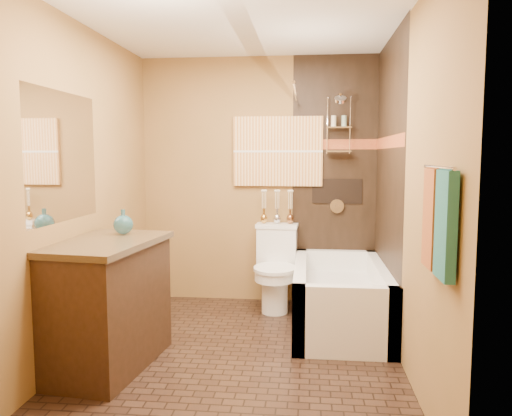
# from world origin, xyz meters

# --- Properties ---
(floor) EXTENTS (3.00, 3.00, 0.00)m
(floor) POSITION_xyz_m (0.00, 0.00, 0.00)
(floor) COLOR black
(floor) RESTS_ON ground
(wall_left) EXTENTS (0.02, 3.00, 2.50)m
(wall_left) POSITION_xyz_m (-1.20, 0.00, 1.25)
(wall_left) COLOR olive
(wall_left) RESTS_ON floor
(wall_right) EXTENTS (0.02, 3.00, 2.50)m
(wall_right) POSITION_xyz_m (1.20, 0.00, 1.25)
(wall_right) COLOR olive
(wall_right) RESTS_ON floor
(wall_back) EXTENTS (2.40, 0.02, 2.50)m
(wall_back) POSITION_xyz_m (0.00, 1.50, 1.25)
(wall_back) COLOR olive
(wall_back) RESTS_ON floor
(wall_front) EXTENTS (2.40, 0.02, 2.50)m
(wall_front) POSITION_xyz_m (0.00, -1.50, 1.25)
(wall_front) COLOR olive
(wall_front) RESTS_ON floor
(ceiling) EXTENTS (3.00, 3.00, 0.00)m
(ceiling) POSITION_xyz_m (0.00, 0.00, 2.50)
(ceiling) COLOR silver
(ceiling) RESTS_ON wall_back
(alcove_tile_back) EXTENTS (0.85, 0.01, 2.50)m
(alcove_tile_back) POSITION_xyz_m (0.78, 1.49, 1.25)
(alcove_tile_back) COLOR black
(alcove_tile_back) RESTS_ON wall_back
(alcove_tile_right) EXTENTS (0.01, 1.50, 2.50)m
(alcove_tile_right) POSITION_xyz_m (1.19, 0.75, 1.25)
(alcove_tile_right) COLOR black
(alcove_tile_right) RESTS_ON wall_right
(mosaic_band_back) EXTENTS (0.85, 0.01, 0.10)m
(mosaic_band_back) POSITION_xyz_m (0.78, 1.48, 1.62)
(mosaic_band_back) COLOR maroon
(mosaic_band_back) RESTS_ON alcove_tile_back
(mosaic_band_right) EXTENTS (0.01, 1.50, 0.10)m
(mosaic_band_right) POSITION_xyz_m (1.18, 0.75, 1.62)
(mosaic_band_right) COLOR maroon
(mosaic_band_right) RESTS_ON alcove_tile_right
(alcove_niche) EXTENTS (0.50, 0.01, 0.25)m
(alcove_niche) POSITION_xyz_m (0.80, 1.48, 1.15)
(alcove_niche) COLOR black
(alcove_niche) RESTS_ON alcove_tile_back
(shower_fixtures) EXTENTS (0.24, 0.33, 1.16)m
(shower_fixtures) POSITION_xyz_m (0.80, 1.38, 1.67)
(shower_fixtures) COLOR silver
(shower_fixtures) RESTS_ON floor
(curtain_rod) EXTENTS (0.03, 1.55, 0.03)m
(curtain_rod) POSITION_xyz_m (0.40, 0.75, 2.02)
(curtain_rod) COLOR silver
(curtain_rod) RESTS_ON wall_back
(towel_bar) EXTENTS (0.02, 0.55, 0.02)m
(towel_bar) POSITION_xyz_m (1.15, -1.05, 1.45)
(towel_bar) COLOR silver
(towel_bar) RESTS_ON wall_right
(towel_teal) EXTENTS (0.05, 0.22, 0.52)m
(towel_teal) POSITION_xyz_m (1.16, -1.18, 1.18)
(towel_teal) COLOR #1B5D53
(towel_teal) RESTS_ON towel_bar
(towel_rust) EXTENTS (0.05, 0.22, 0.52)m
(towel_rust) POSITION_xyz_m (1.16, -0.92, 1.18)
(towel_rust) COLOR #9C4A1C
(towel_rust) RESTS_ON towel_bar
(sunset_painting) EXTENTS (0.90, 0.04, 0.70)m
(sunset_painting) POSITION_xyz_m (0.20, 1.48, 1.55)
(sunset_painting) COLOR #CA762F
(sunset_painting) RESTS_ON wall_back
(vanity_mirror) EXTENTS (0.01, 1.00, 0.90)m
(vanity_mirror) POSITION_xyz_m (-1.19, -0.27, 1.50)
(vanity_mirror) COLOR white
(vanity_mirror) RESTS_ON wall_left
(bathtub) EXTENTS (0.80, 1.50, 0.55)m
(bathtub) POSITION_xyz_m (0.80, 0.75, 0.22)
(bathtub) COLOR white
(bathtub) RESTS_ON floor
(toilet) EXTENTS (0.43, 0.63, 0.82)m
(toilet) POSITION_xyz_m (0.20, 1.20, 0.42)
(toilet) COLOR white
(toilet) RESTS_ON floor
(vanity) EXTENTS (0.75, 1.10, 0.91)m
(vanity) POSITION_xyz_m (-0.92, -0.27, 0.46)
(vanity) COLOR black
(vanity) RESTS_ON floor
(teal_bottle) EXTENTS (0.17, 0.17, 0.23)m
(teal_bottle) POSITION_xyz_m (-0.87, 0.01, 1.01)
(teal_bottle) COLOR #23606B
(teal_bottle) RESTS_ON vanity
(bud_vases) EXTENTS (0.34, 0.07, 0.33)m
(bud_vases) POSITION_xyz_m (0.20, 1.39, 1.00)
(bud_vases) COLOR #B88739
(bud_vases) RESTS_ON toilet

